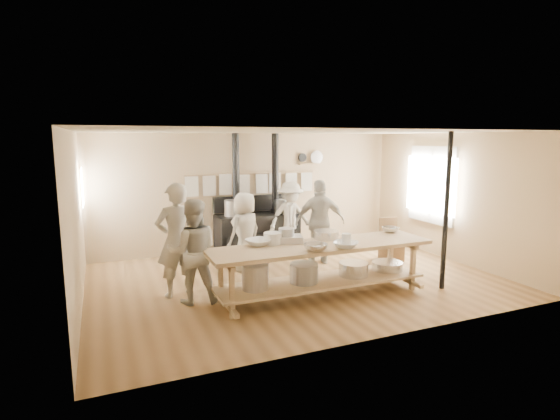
{
  "coord_description": "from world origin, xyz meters",
  "views": [
    {
      "loc": [
        -3.15,
        -6.79,
        2.48
      ],
      "look_at": [
        -0.25,
        0.2,
        1.24
      ],
      "focal_mm": 28.0,
      "sensor_mm": 36.0,
      "label": 1
    }
  ],
  "objects": [
    {
      "name": "mixing_bowl_large",
      "position": [
        0.26,
        -0.57,
        0.92
      ],
      "size": [
        0.45,
        0.45,
        0.13
      ],
      "primitive_type": "cylinder",
      "rotation": [
        0.0,
        0.0,
        -0.08
      ],
      "color": "silver",
      "rests_on": "prep_table"
    },
    {
      "name": "stove",
      "position": [
        -0.01,
        2.12,
        0.52
      ],
      "size": [
        1.9,
        0.75,
        2.6
      ],
      "color": "black",
      "rests_on": "ground"
    },
    {
      "name": "cook_left",
      "position": [
        -1.91,
        -0.38,
        0.8
      ],
      "size": [
        0.88,
        0.74,
        1.6
      ],
      "primitive_type": "imported",
      "rotation": [
        0.0,
        0.0,
        2.95
      ],
      "color": "#BDB8A7",
      "rests_on": "ground"
    },
    {
      "name": "back_wall_shelf",
      "position": [
        1.46,
        2.43,
        2.0
      ],
      "size": [
        0.63,
        0.14,
        0.32
      ],
      "color": "#9E845A",
      "rests_on": "ground"
    },
    {
      "name": "prep_table",
      "position": [
        -0.01,
        -0.9,
        0.52
      ],
      "size": [
        3.6,
        0.9,
        0.85
      ],
      "color": "#9E845A",
      "rests_on": "ground"
    },
    {
      "name": "roasting_pan",
      "position": [
        -0.44,
        -0.57,
        0.9
      ],
      "size": [
        0.55,
        0.44,
        0.11
      ],
      "primitive_type": "cube",
      "rotation": [
        0.0,
        0.0,
        -0.29
      ],
      "color": "#B2B2B7",
      "rests_on": "prep_table"
    },
    {
      "name": "cook_center",
      "position": [
        -0.67,
        0.9,
        0.75
      ],
      "size": [
        0.87,
        0.75,
        1.5
      ],
      "primitive_type": "imported",
      "rotation": [
        0.0,
        0.0,
        3.6
      ],
      "color": "#BDB8A7",
      "rests_on": "ground"
    },
    {
      "name": "deep_bowl_enamel",
      "position": [
        -0.69,
        -0.57,
        0.94
      ],
      "size": [
        0.29,
        0.29,
        0.18
      ],
      "primitive_type": "cylinder",
      "rotation": [
        0.0,
        0.0,
        -0.0
      ],
      "color": "white",
      "rests_on": "prep_table"
    },
    {
      "name": "cook_far_left",
      "position": [
        -2.09,
        0.0,
        0.91
      ],
      "size": [
        0.72,
        0.53,
        1.82
      ],
      "primitive_type": "imported",
      "rotation": [
        0.0,
        0.0,
        3.3
      ],
      "color": "#BDB8A7",
      "rests_on": "ground"
    },
    {
      "name": "bowl_steel_b",
      "position": [
        1.55,
        -0.57,
        0.9
      ],
      "size": [
        0.4,
        0.4,
        0.09
      ],
      "primitive_type": "imported",
      "rotation": [
        0.0,
        0.0,
        3.69
      ],
      "color": "silver",
      "rests_on": "prep_table"
    },
    {
      "name": "ground",
      "position": [
        0.0,
        0.0,
        0.0
      ],
      "size": [
        7.0,
        7.0,
        0.0
      ],
      "primitive_type": "plane",
      "color": "brown",
      "rests_on": "ground"
    },
    {
      "name": "window_right",
      "position": [
        3.47,
        0.6,
        1.5
      ],
      "size": [
        0.09,
        1.5,
        1.65
      ],
      "color": "beige",
      "rests_on": "ground"
    },
    {
      "name": "room_shell",
      "position": [
        0.0,
        0.0,
        1.62
      ],
      "size": [
        7.0,
        7.0,
        7.0
      ],
      "color": "tan",
      "rests_on": "ground"
    },
    {
      "name": "towel_rail",
      "position": [
        -0.0,
        2.4,
        1.55
      ],
      "size": [
        3.0,
        0.04,
        0.47
      ],
      "color": "#9E845A",
      "rests_on": "ground"
    },
    {
      "name": "chair",
      "position": [
        2.34,
        0.44,
        0.25
      ],
      "size": [
        0.46,
        0.46,
        0.86
      ],
      "rotation": [
        0.0,
        0.0,
        -0.17
      ],
      "color": "#4F3A1F",
      "rests_on": "ground"
    },
    {
      "name": "cook_by_window",
      "position": [
        0.64,
        1.74,
        0.79
      ],
      "size": [
        1.05,
        0.66,
        1.57
      ],
      "primitive_type": "imported",
      "rotation": [
        0.0,
        0.0,
        0.07
      ],
      "color": "#BDB8A7",
      "rests_on": "ground"
    },
    {
      "name": "cook_right",
      "position": [
        0.87,
        0.79,
        0.85
      ],
      "size": [
        1.07,
        0.69,
        1.69
      ],
      "primitive_type": "imported",
      "rotation": [
        0.0,
        0.0,
        2.84
      ],
      "color": "#BDB8A7",
      "rests_on": "ground"
    },
    {
      "name": "left_opening",
      "position": [
        -3.45,
        2.0,
        1.6
      ],
      "size": [
        0.0,
        0.9,
        0.9
      ],
      "color": "white",
      "rests_on": "ground"
    },
    {
      "name": "bowl_steel_a",
      "position": [
        -0.27,
        -1.23,
        0.91
      ],
      "size": [
        0.46,
        0.46,
        0.11
      ],
      "primitive_type": "imported",
      "rotation": [
        0.0,
        0.0,
        1.2
      ],
      "color": "silver",
      "rests_on": "prep_table"
    },
    {
      "name": "bowl_white_a",
      "position": [
        -0.92,
        -0.57,
        0.9
      ],
      "size": [
        0.52,
        0.52,
        0.1
      ],
      "primitive_type": "imported",
      "rotation": [
        0.0,
        0.0,
        0.43
      ],
      "color": "white",
      "rests_on": "prep_table"
    },
    {
      "name": "pitcher",
      "position": [
        0.25,
        -1.23,
        0.96
      ],
      "size": [
        0.15,
        0.15,
        0.22
      ],
      "primitive_type": "cylinder",
      "rotation": [
        0.0,
        0.0,
        -0.07
      ],
      "color": "white",
      "rests_on": "prep_table"
    },
    {
      "name": "bucket_galv",
      "position": [
        -0.46,
        -0.57,
        0.97
      ],
      "size": [
        0.26,
        0.26,
        0.23
      ],
      "primitive_type": "cylinder",
      "rotation": [
        0.0,
        0.0,
        -0.03
      ],
      "color": "gray",
      "rests_on": "prep_table"
    },
    {
      "name": "bowl_white_b",
      "position": [
        0.24,
        -1.23,
        0.9
      ],
      "size": [
        0.53,
        0.53,
        0.09
      ],
      "primitive_type": "imported",
      "rotation": [
        0.0,
        0.0,
        2.4
      ],
      "color": "white",
      "rests_on": "prep_table"
    },
    {
      "name": "support_post",
      "position": [
        2.05,
        -1.35,
        1.3
      ],
      "size": [
        0.08,
        0.08,
        2.6
      ],
      "primitive_type": "cylinder",
      "color": "black",
      "rests_on": "ground"
    }
  ]
}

